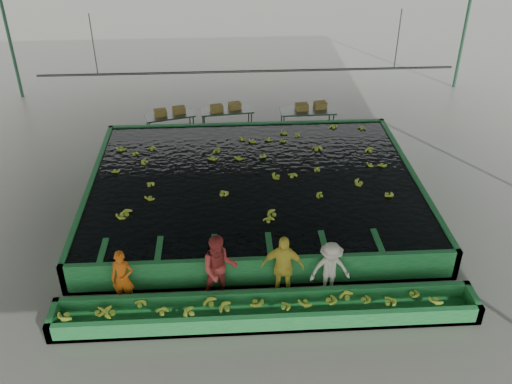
{
  "coord_description": "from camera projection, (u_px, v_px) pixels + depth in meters",
  "views": [
    {
      "loc": [
        -0.84,
        -13.43,
        9.68
      ],
      "look_at": [
        0.0,
        0.5,
        1.0
      ],
      "focal_mm": 40.0,
      "sensor_mm": 36.0,
      "label": 1
    }
  ],
  "objects": [
    {
      "name": "packing_table_mid",
      "position": [
        227.0,
        121.0,
        21.89
      ],
      "size": [
        2.08,
        1.03,
        0.91
      ],
      "primitive_type": null,
      "rotation": [
        0.0,
        0.0,
        0.12
      ],
      "color": "#59605B",
      "rests_on": "ground"
    },
    {
      "name": "cableway_rail",
      "position": [
        248.0,
        71.0,
        19.19
      ],
      "size": [
        0.08,
        0.08,
        14.0
      ],
      "primitive_type": "cylinder",
      "color": "#59605B",
      "rests_on": "shed_roof"
    },
    {
      "name": "sorting_trough",
      "position": [
        267.0,
        311.0,
        13.35
      ],
      "size": [
        10.0,
        1.0,
        0.5
      ],
      "primitive_type": null,
      "color": "#217635",
      "rests_on": "ground"
    },
    {
      "name": "rail_hanger_left",
      "position": [
        93.0,
        45.0,
        18.41
      ],
      "size": [
        0.04,
        0.04,
        2.0
      ],
      "primitive_type": "cylinder",
      "color": "#59605B",
      "rests_on": "shed_roof"
    },
    {
      "name": "worker_d",
      "position": [
        330.0,
        270.0,
        13.84
      ],
      "size": [
        1.01,
        0.61,
        1.53
      ],
      "primitive_type": "imported",
      "rotation": [
        0.0,
        0.0,
        0.04
      ],
      "color": "beige",
      "rests_on": "ground"
    },
    {
      "name": "box_stack_mid",
      "position": [
        226.0,
        110.0,
        21.61
      ],
      "size": [
        1.2,
        0.63,
        0.25
      ],
      "primitive_type": null,
      "rotation": [
        0.0,
        0.0,
        0.28
      ],
      "color": "olive",
      "rests_on": "packing_table_mid"
    },
    {
      "name": "ground",
      "position": [
        257.0,
        230.0,
        16.54
      ],
      "size": [
        80.0,
        80.0,
        0.0
      ],
      "primitive_type": "plane",
      "color": "slate",
      "rests_on": "ground"
    },
    {
      "name": "box_stack_left",
      "position": [
        170.0,
        114.0,
        21.46
      ],
      "size": [
        1.2,
        0.66,
        0.25
      ],
      "primitive_type": null,
      "rotation": [
        0.0,
        0.0,
        0.31
      ],
      "color": "olive",
      "rests_on": "packing_table_left"
    },
    {
      "name": "floating_bananas",
      "position": [
        253.0,
        166.0,
        18.04
      ],
      "size": [
        8.69,
        5.93,
        0.12
      ],
      "primitive_type": null,
      "color": "#AAC930",
      "rests_on": "tank_water"
    },
    {
      "name": "rail_hanger_right",
      "position": [
        398.0,
        39.0,
        18.92
      ],
      "size": [
        0.04,
        0.04,
        2.0
      ],
      "primitive_type": "cylinder",
      "color": "#59605B",
      "rests_on": "shed_roof"
    },
    {
      "name": "worker_a",
      "position": [
        123.0,
        278.0,
        13.59
      ],
      "size": [
        0.58,
        0.41,
        1.5
      ],
      "primitive_type": "imported",
      "rotation": [
        0.0,
        0.0,
        -0.1
      ],
      "color": "#D0570E",
      "rests_on": "ground"
    },
    {
      "name": "tank_water",
      "position": [
        254.0,
        179.0,
        17.36
      ],
      "size": [
        9.7,
        7.7,
        0.0
      ],
      "primitive_type": "cube",
      "color": "black",
      "rests_on": "flotation_tank"
    },
    {
      "name": "worker_c",
      "position": [
        283.0,
        267.0,
        13.71
      ],
      "size": [
        1.1,
        0.58,
        1.79
      ],
      "primitive_type": "imported",
      "rotation": [
        0.0,
        0.0,
        -0.14
      ],
      "color": "yellow",
      "rests_on": "ground"
    },
    {
      "name": "packing_table_left",
      "position": [
        171.0,
        125.0,
        21.63
      ],
      "size": [
        1.96,
        1.19,
        0.83
      ],
      "primitive_type": null,
      "rotation": [
        0.0,
        0.0,
        0.27
      ],
      "color": "#59605B",
      "rests_on": "ground"
    },
    {
      "name": "trough_bananas",
      "position": [
        267.0,
        306.0,
        13.27
      ],
      "size": [
        9.61,
        0.64,
        0.13
      ],
      "primitive_type": null,
      "color": "#AAC930",
      "rests_on": "sorting_trough"
    },
    {
      "name": "shed_posts",
      "position": [
        257.0,
        154.0,
        15.22
      ],
      "size": [
        20.0,
        22.0,
        5.0
      ],
      "primitive_type": null,
      "color": "#2A5A3C",
      "rests_on": "ground"
    },
    {
      "name": "worker_b",
      "position": [
        219.0,
        269.0,
        13.62
      ],
      "size": [
        0.98,
        0.8,
        1.85
      ],
      "primitive_type": "imported",
      "rotation": [
        0.0,
        0.0,
        0.12
      ],
      "color": "#A7332E",
      "rests_on": "ground"
    },
    {
      "name": "packing_table_right",
      "position": [
        307.0,
        122.0,
        21.76
      ],
      "size": [
        2.1,
        0.88,
        0.95
      ],
      "primitive_type": null,
      "rotation": [
        0.0,
        0.0,
        0.02
      ],
      "color": "#59605B",
      "rests_on": "ground"
    },
    {
      "name": "flotation_tank",
      "position": [
        254.0,
        190.0,
        17.57
      ],
      "size": [
        10.0,
        8.0,
        0.9
      ],
      "primitive_type": null,
      "color": "#217635",
      "rests_on": "ground"
    },
    {
      "name": "box_stack_right",
      "position": [
        311.0,
        109.0,
        21.6
      ],
      "size": [
        1.23,
        0.53,
        0.26
      ],
      "primitive_type": null,
      "rotation": [
        0.0,
        0.0,
        0.17
      ],
      "color": "olive",
      "rests_on": "packing_table_right"
    },
    {
      "name": "shed_roof",
      "position": [
        257.0,
        64.0,
        13.9
      ],
      "size": [
        20.0,
        22.0,
        0.04
      ],
      "primitive_type": "cube",
      "color": "gray",
      "rests_on": "shed_posts"
    }
  ]
}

